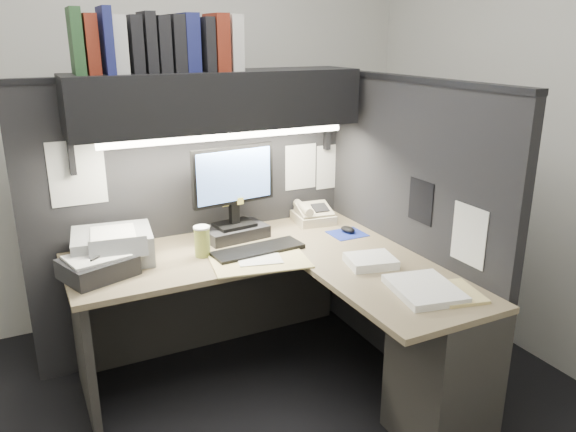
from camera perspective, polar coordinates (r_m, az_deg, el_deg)
The scene contains 23 objects.
floor at distance 2.92m, azimuth -3.14°, elevation -20.79°, with size 3.50×3.50×0.00m, color black.
wall_back at distance 3.74m, azimuth -12.83°, elevation 10.15°, with size 3.50×0.04×2.70m, color silver.
wall_front at distance 1.17m, azimuth 26.57°, elevation -8.17°, with size 3.50×0.04×2.70m, color silver.
wall_right at distance 3.40m, azimuth 24.87°, elevation 8.21°, with size 0.04×3.00×2.70m, color silver.
partition_back at distance 3.33m, azimuth -9.28°, elevation -0.29°, with size 1.90×0.06×1.60m, color black.
partition_right at distance 3.12m, azimuth 11.97°, elevation -1.71°, with size 0.06×1.50×1.60m, color black.
desk at distance 2.84m, azimuth 4.79°, elevation -11.36°, with size 1.70×1.53×0.73m.
overhead_shelf at distance 3.05m, azimuth -7.16°, elevation 11.61°, with size 1.55×0.34×0.30m, color black.
task_light_tube at distance 2.94m, azimuth -6.11°, elevation 8.07°, with size 0.04×0.04×1.32m, color white.
monitor at distance 3.14m, azimuth -5.50°, elevation 1.39°, with size 0.49×0.26×0.53m.
keyboard at distance 2.98m, azimuth -3.07°, elevation -3.48°, with size 0.49×0.16×0.02m, color black.
mousepad at distance 3.26m, azimuth 6.03°, elevation -1.80°, with size 0.20×0.18×0.00m, color navy.
mouse at distance 3.28m, azimuth 6.10°, elevation -1.36°, with size 0.06×0.10×0.04m, color black.
telephone at distance 3.45m, azimuth 2.58°, elevation 0.12°, with size 0.22×0.23×0.09m, color #C5B897.
coffee_cup at distance 2.94m, azimuth -8.71°, elevation -2.65°, with size 0.08×0.08×0.15m, color #C9B450.
printer at distance 2.98m, azimuth -17.37°, elevation -2.96°, with size 0.39×0.33×0.15m, color gray.
notebook_stack at distance 2.83m, azimuth -18.75°, elevation -4.93°, with size 0.31×0.26×0.09m, color black.
open_folder at distance 2.86m, azimuth -2.89°, elevation -4.58°, with size 0.48×0.32×0.01m, color #CCBA73.
paper_stack_a at distance 2.84m, azimuth 8.40°, elevation -4.54°, with size 0.23×0.19×0.04m, color white.
paper_stack_b at distance 2.59m, azimuth 13.70°, elevation -7.25°, with size 0.27×0.33×0.03m, color white.
manila_stack at distance 2.62m, azimuth 16.68°, elevation -7.48°, with size 0.20×0.25×0.01m, color #CCBA73.
binder_row at distance 2.95m, azimuth -13.09°, elevation 16.73°, with size 0.81×0.26×0.30m.
pinned_papers at distance 3.07m, azimuth -0.41°, elevation 3.31°, with size 1.76×1.31×0.51m.
Camera 1 is at (-0.88, -2.11, 1.83)m, focal length 35.00 mm.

